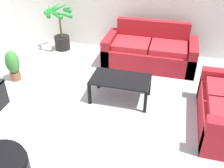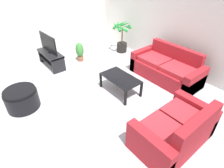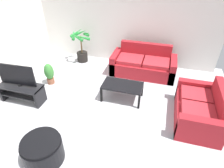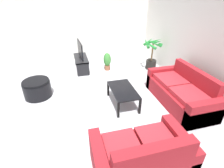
{
  "view_description": "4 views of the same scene",
  "coord_description": "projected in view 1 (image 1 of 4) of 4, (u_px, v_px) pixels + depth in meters",
  "views": [
    {
      "loc": [
        1.25,
        -2.82,
        2.74
      ],
      "look_at": [
        0.36,
        0.63,
        0.43
      ],
      "focal_mm": 40.87,
      "sensor_mm": 36.0,
      "label": 1
    },
    {
      "loc": [
        3.33,
        -1.77,
        2.86
      ],
      "look_at": [
        0.63,
        0.42,
        0.51
      ],
      "focal_mm": 29.37,
      "sensor_mm": 36.0,
      "label": 2
    },
    {
      "loc": [
        1.29,
        -3.01,
        3.14
      ],
      "look_at": [
        0.19,
        0.8,
        0.44
      ],
      "focal_mm": 30.23,
      "sensor_mm": 36.0,
      "label": 3
    },
    {
      "loc": [
        3.89,
        -0.37,
        2.61
      ],
      "look_at": [
        0.34,
        0.58,
        0.56
      ],
      "focal_mm": 27.28,
      "sensor_mm": 36.0,
      "label": 4
    }
  ],
  "objects": [
    {
      "name": "potted_palm",
      "position": [
        61.0,
        30.0,
        6.13
      ],
      "size": [
        0.79,
        0.79,
        1.12
      ],
      "color": "black",
      "rests_on": "ground"
    },
    {
      "name": "couch_main",
      "position": [
        150.0,
        52.0,
        5.57
      ],
      "size": [
        1.95,
        0.9,
        0.9
      ],
      "color": "maroon",
      "rests_on": "ground"
    },
    {
      "name": "ground_plane",
      "position": [
        80.0,
        125.0,
        4.04
      ],
      "size": [
        6.6,
        6.6,
        0.0
      ],
      "primitive_type": "plane",
      "color": "#B2B2B7"
    },
    {
      "name": "potted_plant_small",
      "position": [
        13.0,
        64.0,
        5.0
      ],
      "size": [
        0.27,
        0.27,
        0.64
      ],
      "color": "brown",
      "rests_on": "ground"
    },
    {
      "name": "coffee_table",
      "position": [
        120.0,
        81.0,
        4.42
      ],
      "size": [
        1.02,
        0.58,
        0.44
      ],
      "color": "black",
      "rests_on": "ground"
    }
  ]
}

